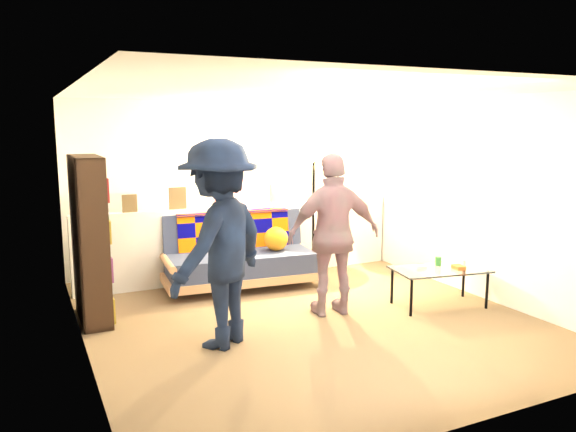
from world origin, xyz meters
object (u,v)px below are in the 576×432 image
(coffee_table, at_px, (440,271))
(person_right, at_px, (334,235))
(futon_sofa, at_px, (240,256))
(floor_lamp, at_px, (313,192))
(person_left, at_px, (220,244))
(bookshelf, at_px, (90,245))

(coffee_table, xyz_separation_m, person_right, (-1.23, 0.30, 0.47))
(futon_sofa, distance_m, person_right, 1.63)
(coffee_table, bearing_deg, futon_sofa, 135.05)
(futon_sofa, distance_m, coffee_table, 2.50)
(floor_lamp, height_order, person_left, person_left)
(futon_sofa, bearing_deg, bookshelf, -164.55)
(coffee_table, distance_m, floor_lamp, 2.05)
(person_right, bearing_deg, bookshelf, -11.94)
(coffee_table, xyz_separation_m, floor_lamp, (-0.72, 1.76, 0.76))
(futon_sofa, xyz_separation_m, floor_lamp, (1.05, -0.00, 0.78))
(coffee_table, bearing_deg, floor_lamp, 112.17)
(bookshelf, bearing_deg, futon_sofa, 15.45)
(bookshelf, distance_m, person_right, 2.59)
(futon_sofa, xyz_separation_m, person_left, (-0.87, -1.76, 0.58))
(coffee_table, height_order, floor_lamp, floor_lamp)
(futon_sofa, xyz_separation_m, bookshelf, (-1.88, -0.52, 0.42))
(floor_lamp, bearing_deg, person_right, -109.49)
(coffee_table, bearing_deg, bookshelf, 161.19)
(floor_lamp, bearing_deg, futon_sofa, 179.85)
(person_left, relative_size, person_right, 1.10)
(futon_sofa, height_order, person_right, person_right)
(futon_sofa, xyz_separation_m, coffee_table, (1.77, -1.76, 0.02))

